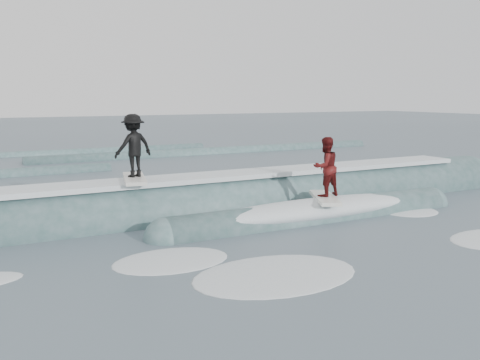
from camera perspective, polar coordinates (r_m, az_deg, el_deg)
name	(u,v)px	position (r m, az deg, el deg)	size (l,w,h in m)	color
ground	(285,237)	(13.38, 4.78, -6.05)	(160.00, 160.00, 0.00)	#3B4B57
breaking_wave	(237,211)	(16.01, -0.27, -3.34)	(23.39, 3.87, 2.18)	#335655
surfer_black	(133,148)	(14.85, -11.30, 3.34)	(1.23, 2.07, 1.82)	silver
surfer_red	(325,170)	(15.19, 9.10, 1.03)	(1.37, 2.04, 1.77)	white
whitewater	(304,252)	(12.16, 6.86, -7.63)	(14.32, 5.13, 0.10)	white
far_swells	(73,163)	(29.17, -17.40, 1.78)	(40.64, 8.65, 0.80)	#335655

